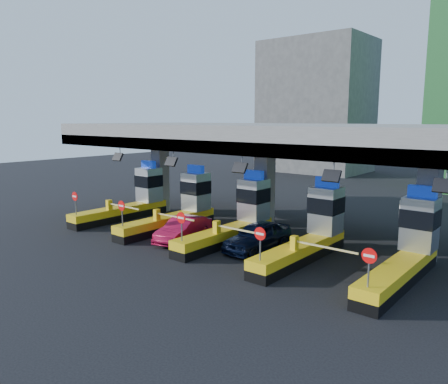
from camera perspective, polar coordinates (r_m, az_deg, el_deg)
The scene contains 10 objects.
ground at distance 26.75m, azimuth 1.56°, elevation -6.38°, with size 120.00×120.00×0.00m, color black.
toll_canopy at distance 28.07m, azimuth 5.26°, elevation 7.04°, with size 28.00×12.09×7.00m.
toll_lane_far_left at distance 33.55m, azimuth -11.69°, elevation -0.86°, with size 4.43×8.00×4.16m.
toll_lane_left at distance 29.86m, azimuth -5.67°, elevation -1.98°, with size 4.43×8.00×4.16m.
toll_lane_center at distance 26.61m, azimuth 1.95°, elevation -3.36°, with size 4.43×8.00×4.16m.
toll_lane_right at distance 23.97m, azimuth 11.48°, elevation -5.00°, with size 4.43×8.00×4.16m.
toll_lane_far_right at distance 22.16m, azimuth 23.00°, elevation -6.78°, with size 4.43×8.00×4.16m.
bg_building_concrete at distance 63.71m, azimuth 11.91°, elevation 10.82°, with size 14.00×10.00×18.00m, color #4C4C49.
van at distance 24.77m, azimuth 4.43°, elevation -5.77°, with size 1.90×4.73×1.61m, color black.
red_car at distance 26.63m, azimuth -5.32°, elevation -4.86°, with size 1.55×4.45×1.47m, color maroon.
Camera 1 is at (15.85, -20.26, 7.33)m, focal length 35.00 mm.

